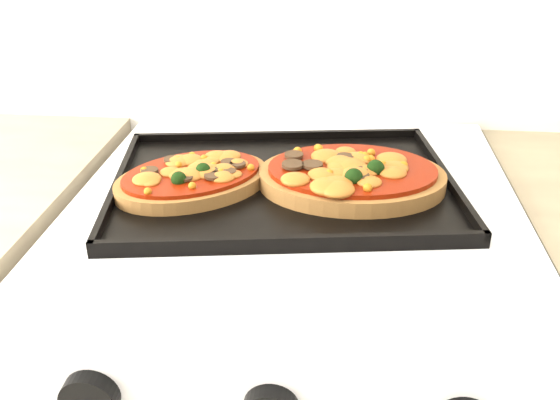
# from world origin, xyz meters

# --- Properties ---
(control_panel) EXTENTS (0.60, 0.02, 0.09)m
(control_panel) POSITION_xyz_m (0.03, 1.39, 0.85)
(control_panel) COLOR white
(control_panel) RESTS_ON stove
(knob_left) EXTENTS (0.05, 0.02, 0.05)m
(knob_left) POSITION_xyz_m (-0.14, 1.37, 0.85)
(knob_left) COLOR black
(knob_left) RESTS_ON control_panel
(baking_tray) EXTENTS (0.49, 0.40, 0.02)m
(baking_tray) POSITION_xyz_m (0.01, 1.71, 0.92)
(baking_tray) COLOR black
(baking_tray) RESTS_ON stove
(pizza_left) EXTENTS (0.25, 0.24, 0.03)m
(pizza_left) POSITION_xyz_m (-0.11, 1.69, 0.94)
(pizza_left) COLOR olive
(pizza_left) RESTS_ON baking_tray
(pizza_right) EXTENTS (0.25, 0.19, 0.04)m
(pizza_right) POSITION_xyz_m (0.10, 1.71, 0.94)
(pizza_right) COLOR olive
(pizza_right) RESTS_ON baking_tray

